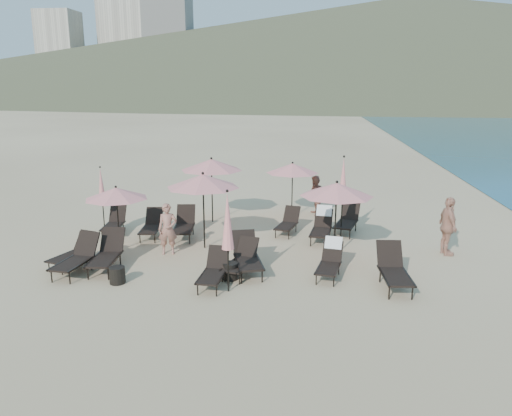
# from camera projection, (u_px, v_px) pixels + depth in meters

# --- Properties ---
(ground) EXTENTS (800.00, 800.00, 0.00)m
(ground) POSITION_uv_depth(u_px,v_px,m) (253.00, 277.00, 13.73)
(ground) COLOR #D6BA8C
(ground) RESTS_ON ground
(volcanic_headland) EXTENTS (690.00, 690.00, 55.00)m
(volcanic_headland) POSITION_uv_depth(u_px,v_px,m) (431.00, 47.00, 292.25)
(volcanic_headland) COLOR brown
(volcanic_headland) RESTS_ON ground
(hotel_skyline) EXTENTS (109.00, 82.00, 55.00)m
(hotel_skyline) POSITION_uv_depth(u_px,v_px,m) (141.00, 50.00, 279.27)
(hotel_skyline) COLOR beige
(hotel_skyline) RESTS_ON ground
(lounger_0) EXTENTS (1.03, 1.65, 0.89)m
(lounger_0) POSITION_uv_depth(u_px,v_px,m) (73.00, 252.00, 14.56)
(lounger_0) COLOR black
(lounger_0) RESTS_ON ground
(lounger_1) EXTENTS (0.82, 1.84, 1.03)m
(lounger_1) POSITION_uv_depth(u_px,v_px,m) (107.00, 253.00, 14.26)
(lounger_1) COLOR black
(lounger_1) RESTS_ON ground
(lounger_2) EXTENTS (0.68, 1.58, 0.89)m
(lounger_2) POSITION_uv_depth(u_px,v_px,m) (214.00, 270.00, 13.12)
(lounger_2) COLOR black
(lounger_2) RESTS_ON ground
(lounger_3) EXTENTS (1.13, 1.90, 1.03)m
(lounger_3) POSITION_uv_depth(u_px,v_px,m) (247.00, 256.00, 14.03)
(lounger_3) COLOR black
(lounger_3) RESTS_ON ground
(lounger_4) EXTENTS (0.85, 1.61, 0.96)m
(lounger_4) POSITION_uv_depth(u_px,v_px,m) (330.00, 260.00, 13.78)
(lounger_4) COLOR black
(lounger_4) RESTS_ON ground
(lounger_5) EXTENTS (0.80, 1.84, 1.03)m
(lounger_5) POSITION_uv_depth(u_px,v_px,m) (394.00, 269.00, 13.01)
(lounger_5) COLOR black
(lounger_5) RESTS_ON ground
(lounger_6) EXTENTS (0.75, 1.60, 0.89)m
(lounger_6) POSITION_uv_depth(u_px,v_px,m) (114.00, 222.00, 17.70)
(lounger_6) COLOR black
(lounger_6) RESTS_ON ground
(lounger_7) EXTENTS (0.75, 1.63, 0.91)m
(lounger_7) POSITION_uv_depth(u_px,v_px,m) (152.00, 225.00, 17.30)
(lounger_7) COLOR black
(lounger_7) RESTS_ON ground
(lounger_8) EXTENTS (0.86, 1.80, 1.00)m
(lounger_8) POSITION_uv_depth(u_px,v_px,m) (184.00, 224.00, 17.26)
(lounger_8) COLOR black
(lounger_8) RESTS_ON ground
(lounger_9) EXTENTS (0.92, 1.60, 0.87)m
(lounger_9) POSITION_uv_depth(u_px,v_px,m) (288.00, 222.00, 17.72)
(lounger_9) COLOR black
(lounger_9) RESTS_ON ground
(lounger_10) EXTENTS (0.85, 1.76, 1.05)m
(lounger_10) POSITION_uv_depth(u_px,v_px,m) (322.00, 225.00, 17.01)
(lounger_10) COLOR black
(lounger_10) RESTS_ON ground
(lounger_11) EXTENTS (1.09, 1.82, 0.98)m
(lounger_11) POSITION_uv_depth(u_px,v_px,m) (347.00, 220.00, 17.82)
(lounger_11) COLOR black
(lounger_11) RESTS_ON ground
(lounger_12) EXTENTS (0.86, 1.80, 1.00)m
(lounger_12) POSITION_uv_depth(u_px,v_px,m) (77.00, 257.00, 13.98)
(lounger_12) COLOR black
(lounger_12) RESTS_ON ground
(lounger_13) EXTENTS (0.96, 1.66, 0.90)m
(lounger_13) POSITION_uv_depth(u_px,v_px,m) (241.00, 260.00, 13.89)
(lounger_13) COLOR black
(lounger_13) RESTS_ON ground
(umbrella_open_0) EXTENTS (1.97, 1.97, 2.12)m
(umbrella_open_0) POSITION_uv_depth(u_px,v_px,m) (116.00, 193.00, 15.51)
(umbrella_open_0) COLOR black
(umbrella_open_0) RESTS_ON ground
(umbrella_open_1) EXTENTS (2.33, 2.33, 2.50)m
(umbrella_open_1) POSITION_uv_depth(u_px,v_px,m) (203.00, 181.00, 15.69)
(umbrella_open_1) COLOR black
(umbrella_open_1) RESTS_ON ground
(umbrella_open_2) EXTENTS (2.22, 2.22, 2.39)m
(umbrella_open_2) POSITION_uv_depth(u_px,v_px,m) (337.00, 190.00, 14.88)
(umbrella_open_2) COLOR black
(umbrella_open_2) RESTS_ON ground
(umbrella_open_3) EXTENTS (2.34, 2.34, 2.52)m
(umbrella_open_3) POSITION_uv_depth(u_px,v_px,m) (211.00, 165.00, 18.80)
(umbrella_open_3) COLOR black
(umbrella_open_3) RESTS_ON ground
(umbrella_open_4) EXTENTS (2.08, 2.08, 2.24)m
(umbrella_open_4) POSITION_uv_depth(u_px,v_px,m) (293.00, 168.00, 19.51)
(umbrella_open_4) COLOR black
(umbrella_open_4) RESTS_ON ground
(umbrella_closed_0) EXTENTS (0.31, 0.31, 2.67)m
(umbrella_closed_0) POSITION_uv_depth(u_px,v_px,m) (228.00, 222.00, 12.36)
(umbrella_closed_0) COLOR black
(umbrella_closed_0) RESTS_ON ground
(umbrella_closed_1) EXTENTS (0.33, 0.33, 2.86)m
(umbrella_closed_1) POSITION_uv_depth(u_px,v_px,m) (343.00, 181.00, 16.88)
(umbrella_closed_1) COLOR black
(umbrella_closed_1) RESTS_ON ground
(umbrella_closed_2) EXTENTS (0.28, 0.28, 2.40)m
(umbrella_closed_2) POSITION_uv_depth(u_px,v_px,m) (101.00, 187.00, 17.54)
(umbrella_closed_2) COLOR black
(umbrella_closed_2) RESTS_ON ground
(side_table_0) EXTENTS (0.42, 0.42, 0.45)m
(side_table_0) POSITION_uv_depth(u_px,v_px,m) (117.00, 275.00, 13.28)
(side_table_0) COLOR black
(side_table_0) RESTS_ON ground
(side_table_1) EXTENTS (0.43, 0.43, 0.47)m
(side_table_1) POSITION_uv_depth(u_px,v_px,m) (230.00, 271.00, 13.56)
(side_table_1) COLOR black
(side_table_1) RESTS_ON ground
(beachgoer_a) EXTENTS (0.65, 0.50, 1.61)m
(beachgoer_a) POSITION_uv_depth(u_px,v_px,m) (168.00, 229.00, 15.46)
(beachgoer_a) COLOR #A16857
(beachgoer_a) RESTS_ON ground
(beachgoer_b) EXTENTS (0.79, 0.91, 1.61)m
(beachgoer_b) POSITION_uv_depth(u_px,v_px,m) (315.00, 196.00, 20.12)
(beachgoer_b) COLOR #B06E5B
(beachgoer_b) RESTS_ON ground
(beachgoer_c) EXTENTS (0.61, 1.13, 1.84)m
(beachgoer_c) POSITION_uv_depth(u_px,v_px,m) (448.00, 226.00, 15.35)
(beachgoer_c) COLOR tan
(beachgoer_c) RESTS_ON ground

